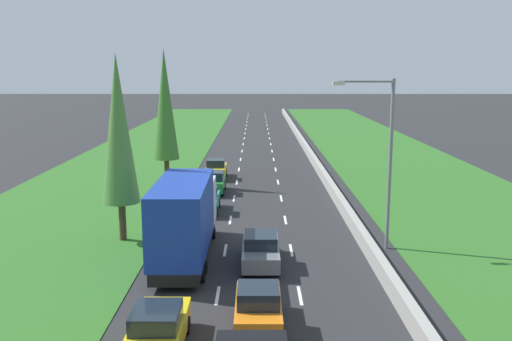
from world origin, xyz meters
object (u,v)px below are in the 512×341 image
blue_box_truck_left_lane (183,218)px  teal_hatchback_left_lane (203,200)px  poplar_tree_second (116,130)px  orange_hatchback_centre_lane (256,307)px  yellow_hatchback_left_lane (214,169)px  grey_sedan_centre_lane (258,249)px  green_hatchback_left_lane (211,182)px  street_light_mast (381,152)px  yellow_sedan_left_lane (155,331)px  poplar_tree_third (163,105)px

blue_box_truck_left_lane → teal_hatchback_left_lane: (0.17, 9.39, -1.35)m
poplar_tree_second → orange_hatchback_centre_lane: bearing=-55.1°
blue_box_truck_left_lane → yellow_hatchback_left_lane: 21.14m
grey_sedan_centre_lane → orange_hatchback_centre_lane: bearing=-91.2°
teal_hatchback_left_lane → poplar_tree_second: size_ratio=0.38×
blue_box_truck_left_lane → green_hatchback_left_lane: (0.25, 15.28, -1.35)m
orange_hatchback_centre_lane → blue_box_truck_left_lane: (-3.62, 7.63, 1.35)m
street_light_mast → poplar_tree_second: bearing=174.2°
green_hatchback_left_lane → poplar_tree_second: (-4.16, -12.11, 5.38)m
yellow_sedan_left_lane → yellow_hatchback_left_lane: 30.52m
poplar_tree_second → street_light_mast: 14.20m
grey_sedan_centre_lane → yellow_hatchback_left_lane: size_ratio=1.15×
poplar_tree_third → yellow_sedan_left_lane: bearing=-81.8°
grey_sedan_centre_lane → street_light_mast: size_ratio=0.50×
grey_sedan_centre_lane → yellow_hatchback_left_lane: yellow_hatchback_left_lane is taller
poplar_tree_second → teal_hatchback_left_lane: bearing=56.7°
orange_hatchback_centre_lane → green_hatchback_left_lane: same height
green_hatchback_left_lane → yellow_hatchback_left_lane: (-0.20, 5.82, 0.00)m
teal_hatchback_left_lane → yellow_hatchback_left_lane: size_ratio=1.00×
teal_hatchback_left_lane → yellow_hatchback_left_lane: (-0.12, 11.70, 0.00)m
orange_hatchback_centre_lane → teal_hatchback_left_lane: bearing=101.4°
yellow_sedan_left_lane → poplar_tree_second: (-4.12, 12.60, 5.41)m
orange_hatchback_centre_lane → poplar_tree_third: poplar_tree_third is taller
poplar_tree_third → teal_hatchback_left_lane: bearing=-65.7°
green_hatchback_left_lane → yellow_hatchback_left_lane: 5.82m
orange_hatchback_centre_lane → yellow_sedan_left_lane: 3.86m
poplar_tree_third → poplar_tree_second: bearing=-90.5°
orange_hatchback_centre_lane → yellow_sedan_left_lane: size_ratio=0.87×
green_hatchback_left_lane → poplar_tree_third: bearing=144.4°
teal_hatchback_left_lane → poplar_tree_third: poplar_tree_third is taller
grey_sedan_centre_lane → street_light_mast: street_light_mast is taller
green_hatchback_left_lane → yellow_hatchback_left_lane: size_ratio=1.00×
green_hatchback_left_lane → poplar_tree_third: poplar_tree_third is taller
poplar_tree_third → street_light_mast: size_ratio=1.23×
blue_box_truck_left_lane → teal_hatchback_left_lane: blue_box_truck_left_lane is taller
teal_hatchback_left_lane → poplar_tree_third: size_ratio=0.35×
orange_hatchback_centre_lane → green_hatchback_left_lane: size_ratio=1.00×
yellow_sedan_left_lane → green_hatchback_left_lane: size_ratio=1.15×
poplar_tree_third → yellow_hatchback_left_lane: bearing=37.4°
blue_box_truck_left_lane → yellow_hatchback_left_lane: blue_box_truck_left_lane is taller
orange_hatchback_centre_lane → blue_box_truck_left_lane: blue_box_truck_left_lane is taller
poplar_tree_third → street_light_mast: (13.97, -16.43, -1.35)m
teal_hatchback_left_lane → poplar_tree_third: bearing=114.3°
street_light_mast → orange_hatchback_centre_lane: bearing=-125.0°
grey_sedan_centre_lane → yellow_hatchback_left_lane: bearing=99.6°
yellow_sedan_left_lane → poplar_tree_third: (-3.99, 27.59, 5.77)m
poplar_tree_second → poplar_tree_third: 15.00m
orange_hatchback_centre_lane → street_light_mast: street_light_mast is taller
orange_hatchback_centre_lane → poplar_tree_third: bearing=106.0°
blue_box_truck_left_lane → green_hatchback_left_lane: 15.34m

